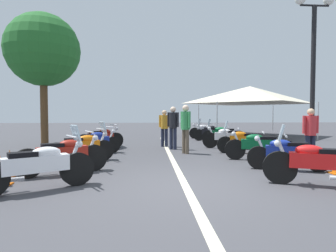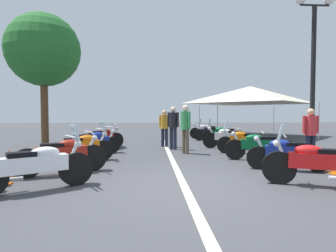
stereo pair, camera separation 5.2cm
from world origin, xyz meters
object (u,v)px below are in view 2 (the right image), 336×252
at_px(motorcycle_right_row_6, 212,132).
at_px(bystander_2, 185,125).
at_px(motorcycle_right_row_4, 229,137).
at_px(event_tent, 251,95).
at_px(motorcycle_right_row_3, 244,141).
at_px(motorcycle_right_row_0, 316,163).
at_px(motorcycle_right_row_5, 224,135).
at_px(bystander_1, 173,124).
at_px(roadside_tree_0, 43,51).
at_px(motorcycle_left_row_4, 101,138).
at_px(motorcycle_right_row_1, 287,153).
at_px(motorcycle_left_row_2, 82,147).
at_px(bystander_0, 310,131).
at_px(motorcycle_left_row_1, 63,155).
at_px(traffic_cone_1, 9,163).
at_px(bystander_3, 165,125).
at_px(motorcycle_right_row_2, 260,146).
at_px(motorcycle_left_row_3, 93,142).
at_px(motorcycle_left_row_0, 37,166).

relative_size(motorcycle_right_row_6, bystander_2, 1.09).
distance_m(motorcycle_right_row_4, event_tent, 7.22).
bearing_deg(motorcycle_right_row_3, motorcycle_right_row_0, 100.00).
bearing_deg(motorcycle_right_row_5, bystander_1, 52.83).
height_order(bystander_2, roadside_tree_0, roadside_tree_0).
relative_size(motorcycle_right_row_5, event_tent, 0.32).
distance_m(motorcycle_left_row_4, event_tent, 10.49).
relative_size(motorcycle_right_row_1, motorcycle_right_row_4, 0.91).
bearing_deg(motorcycle_right_row_1, bystander_1, -40.44).
xyz_separation_m(motorcycle_left_row_2, motorcycle_right_row_1, (-1.58, -5.50, -0.02)).
xyz_separation_m(bystander_1, roadside_tree_0, (1.52, 5.63, 3.22)).
height_order(motorcycle_right_row_4, bystander_0, bystander_0).
relative_size(motorcycle_right_row_3, motorcycle_right_row_5, 0.99).
bearing_deg(event_tent, bystander_0, 170.61).
bearing_deg(motorcycle_left_row_1, motorcycle_right_row_5, 18.49).
height_order(motorcycle_left_row_2, motorcycle_right_row_1, motorcycle_left_row_2).
bearing_deg(traffic_cone_1, motorcycle_left_row_2, -35.66).
relative_size(bystander_0, bystander_2, 0.91).
distance_m(motorcycle_left_row_4, motorcycle_right_row_5, 5.60).
relative_size(bystander_1, bystander_3, 1.08).
bearing_deg(roadside_tree_0, motorcycle_right_row_5, -89.26).
relative_size(motorcycle_right_row_2, motorcycle_right_row_4, 1.01).
height_order(bystander_1, event_tent, event_tent).
bearing_deg(event_tent, motorcycle_right_row_3, 158.49).
distance_m(motorcycle_left_row_3, motorcycle_right_row_3, 5.43).
bearing_deg(traffic_cone_1, bystander_1, -42.72).
xyz_separation_m(motorcycle_left_row_0, roadside_tree_0, (7.46, 2.61, 3.76)).
distance_m(motorcycle_right_row_2, traffic_cone_1, 6.90).
xyz_separation_m(motorcycle_left_row_3, motorcycle_right_row_1, (-3.16, -5.49, -0.00)).
bearing_deg(motorcycle_left_row_2, motorcycle_right_row_0, -60.92).
xyz_separation_m(motorcycle_right_row_6, bystander_3, (-2.39, 2.63, 0.47)).
relative_size(motorcycle_right_row_1, bystander_0, 1.20).
relative_size(motorcycle_right_row_3, event_tent, 0.32).
bearing_deg(event_tent, motorcycle_right_row_2, 161.82).
xyz_separation_m(motorcycle_right_row_0, motorcycle_right_row_2, (3.16, -0.11, -0.02)).
distance_m(motorcycle_right_row_0, bystander_3, 7.44).
bearing_deg(bystander_2, bystander_1, -105.11).
xyz_separation_m(bystander_0, bystander_1, (3.16, 3.89, 0.09)).
relative_size(motorcycle_left_row_2, motorcycle_right_row_1, 0.94).
bearing_deg(motorcycle_left_row_4, motorcycle_right_row_0, -84.19).
relative_size(motorcycle_left_row_4, bystander_3, 1.09).
xyz_separation_m(motorcycle_left_row_3, roadside_tree_0, (2.76, 2.68, 3.79)).
xyz_separation_m(motorcycle_right_row_5, event_tent, (4.60, -2.94, 2.18)).
relative_size(motorcycle_left_row_0, motorcycle_right_row_3, 0.97).
distance_m(motorcycle_left_row_1, motorcycle_left_row_3, 3.25).
distance_m(bystander_0, roadside_tree_0, 11.11).
height_order(motorcycle_left_row_2, motorcycle_right_row_3, motorcycle_left_row_2).
distance_m(bystander_2, roadside_tree_0, 7.32).
relative_size(motorcycle_left_row_3, motorcycle_left_row_4, 1.06).
bearing_deg(traffic_cone_1, motorcycle_left_row_3, -20.75).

